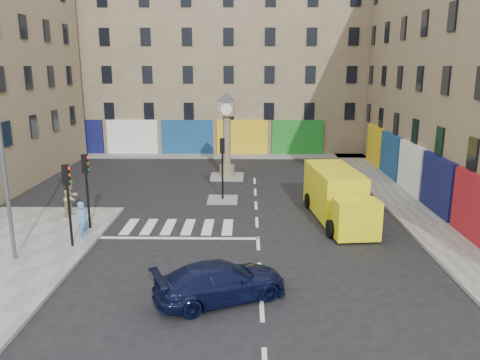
{
  "coord_description": "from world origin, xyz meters",
  "views": [
    {
      "loc": [
        -0.49,
        -19.21,
        7.97
      ],
      "look_at": [
        -0.9,
        5.12,
        2.0
      ],
      "focal_mm": 35.0,
      "sensor_mm": 36.0,
      "label": 1
    }
  ],
  "objects_px": {
    "navy_sedan": "(221,281)",
    "pedestrian_blue": "(83,221)",
    "lamp_post": "(2,148)",
    "pedestrian_tan": "(71,197)",
    "traffic_light_left_far": "(86,179)",
    "yellow_van": "(337,196)",
    "traffic_light_left_near": "(68,192)",
    "traffic_light_island": "(222,159)",
    "clock_pillar": "(227,129)"
  },
  "relations": [
    {
      "from": "traffic_light_island",
      "to": "clock_pillar",
      "type": "height_order",
      "value": "clock_pillar"
    },
    {
      "from": "traffic_light_left_near",
      "to": "traffic_light_left_far",
      "type": "distance_m",
      "value": 2.4
    },
    {
      "from": "lamp_post",
      "to": "pedestrian_blue",
      "type": "relative_size",
      "value": 4.52
    },
    {
      "from": "pedestrian_tan",
      "to": "traffic_light_island",
      "type": "bearing_deg",
      "value": -47.82
    },
    {
      "from": "lamp_post",
      "to": "yellow_van",
      "type": "height_order",
      "value": "lamp_post"
    },
    {
      "from": "traffic_light_island",
      "to": "lamp_post",
      "type": "bearing_deg",
      "value": -131.71
    },
    {
      "from": "traffic_light_left_near",
      "to": "navy_sedan",
      "type": "distance_m",
      "value": 8.46
    },
    {
      "from": "yellow_van",
      "to": "traffic_light_island",
      "type": "bearing_deg",
      "value": 146.35
    },
    {
      "from": "traffic_light_left_far",
      "to": "yellow_van",
      "type": "xyz_separation_m",
      "value": [
        12.56,
        2.09,
        -1.34
      ]
    },
    {
      "from": "yellow_van",
      "to": "pedestrian_blue",
      "type": "relative_size",
      "value": 3.96
    },
    {
      "from": "navy_sedan",
      "to": "pedestrian_blue",
      "type": "height_order",
      "value": "pedestrian_blue"
    },
    {
      "from": "traffic_light_left_far",
      "to": "yellow_van",
      "type": "relative_size",
      "value": 0.51
    },
    {
      "from": "clock_pillar",
      "to": "pedestrian_blue",
      "type": "xyz_separation_m",
      "value": [
        -6.0,
        -13.08,
        -2.48
      ]
    },
    {
      "from": "traffic_light_island",
      "to": "clock_pillar",
      "type": "relative_size",
      "value": 0.61
    },
    {
      "from": "yellow_van",
      "to": "pedestrian_tan",
      "type": "bearing_deg",
      "value": 174.65
    },
    {
      "from": "yellow_van",
      "to": "pedestrian_tan",
      "type": "relative_size",
      "value": 3.7
    },
    {
      "from": "lamp_post",
      "to": "yellow_van",
      "type": "bearing_deg",
      "value": 22.16
    },
    {
      "from": "yellow_van",
      "to": "lamp_post",
      "type": "bearing_deg",
      "value": -163.6
    },
    {
      "from": "lamp_post",
      "to": "pedestrian_tan",
      "type": "bearing_deg",
      "value": 87.2
    },
    {
      "from": "traffic_light_left_near",
      "to": "navy_sedan",
      "type": "relative_size",
      "value": 0.79
    },
    {
      "from": "traffic_light_left_far",
      "to": "traffic_light_island",
      "type": "xyz_separation_m",
      "value": [
        6.3,
        5.4,
        -0.03
      ]
    },
    {
      "from": "traffic_light_island",
      "to": "pedestrian_tan",
      "type": "height_order",
      "value": "traffic_light_island"
    },
    {
      "from": "pedestrian_blue",
      "to": "traffic_light_left_near",
      "type": "bearing_deg",
      "value": -177.49
    },
    {
      "from": "navy_sedan",
      "to": "pedestrian_tan",
      "type": "height_order",
      "value": "pedestrian_tan"
    },
    {
      "from": "traffic_light_left_near",
      "to": "traffic_light_left_far",
      "type": "height_order",
      "value": "same"
    },
    {
      "from": "traffic_light_left_far",
      "to": "lamp_post",
      "type": "relative_size",
      "value": 0.45
    },
    {
      "from": "clock_pillar",
      "to": "lamp_post",
      "type": "bearing_deg",
      "value": -118.35
    },
    {
      "from": "traffic_light_left_far",
      "to": "yellow_van",
      "type": "bearing_deg",
      "value": 9.44
    },
    {
      "from": "clock_pillar",
      "to": "pedestrian_tan",
      "type": "bearing_deg",
      "value": -130.08
    },
    {
      "from": "navy_sedan",
      "to": "pedestrian_blue",
      "type": "bearing_deg",
      "value": 26.54
    },
    {
      "from": "traffic_light_left_near",
      "to": "yellow_van",
      "type": "xyz_separation_m",
      "value": [
        12.56,
        4.49,
        -1.34
      ]
    },
    {
      "from": "traffic_light_island",
      "to": "navy_sedan",
      "type": "xyz_separation_m",
      "value": [
        0.59,
        -12.32,
        -1.91
      ]
    },
    {
      "from": "navy_sedan",
      "to": "yellow_van",
      "type": "xyz_separation_m",
      "value": [
        5.67,
        9.0,
        0.6
      ]
    },
    {
      "from": "traffic_light_left_far",
      "to": "pedestrian_blue",
      "type": "distance_m",
      "value": 2.31
    },
    {
      "from": "clock_pillar",
      "to": "traffic_light_left_far",
      "type": "bearing_deg",
      "value": -118.94
    },
    {
      "from": "yellow_van",
      "to": "clock_pillar",
      "type": "bearing_deg",
      "value": 118.16
    },
    {
      "from": "lamp_post",
      "to": "pedestrian_tan",
      "type": "distance_m",
      "value": 6.85
    },
    {
      "from": "lamp_post",
      "to": "pedestrian_tan",
      "type": "height_order",
      "value": "lamp_post"
    },
    {
      "from": "traffic_light_left_far",
      "to": "traffic_light_island",
      "type": "height_order",
      "value": "traffic_light_left_far"
    },
    {
      "from": "clock_pillar",
      "to": "pedestrian_tan",
      "type": "xyz_separation_m",
      "value": [
        -7.92,
        -9.41,
        -2.42
      ]
    },
    {
      "from": "yellow_van",
      "to": "pedestrian_blue",
      "type": "bearing_deg",
      "value": -168.64
    },
    {
      "from": "traffic_light_left_near",
      "to": "pedestrian_tan",
      "type": "height_order",
      "value": "traffic_light_left_near"
    },
    {
      "from": "pedestrian_blue",
      "to": "pedestrian_tan",
      "type": "distance_m",
      "value": 4.14
    },
    {
      "from": "traffic_light_left_far",
      "to": "pedestrian_tan",
      "type": "xyz_separation_m",
      "value": [
        -1.62,
        1.99,
        -1.49
      ]
    },
    {
      "from": "traffic_light_island",
      "to": "navy_sedan",
      "type": "distance_m",
      "value": 12.48
    },
    {
      "from": "clock_pillar",
      "to": "pedestrian_tan",
      "type": "height_order",
      "value": "clock_pillar"
    },
    {
      "from": "traffic_light_island",
      "to": "yellow_van",
      "type": "bearing_deg",
      "value": -27.9
    },
    {
      "from": "navy_sedan",
      "to": "pedestrian_blue",
      "type": "relative_size",
      "value": 2.55
    },
    {
      "from": "yellow_van",
      "to": "pedestrian_blue",
      "type": "xyz_separation_m",
      "value": [
        -12.26,
        -3.77,
        -0.21
      ]
    },
    {
      "from": "traffic_light_left_far",
      "to": "navy_sedan",
      "type": "bearing_deg",
      "value": -45.11
    }
  ]
}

